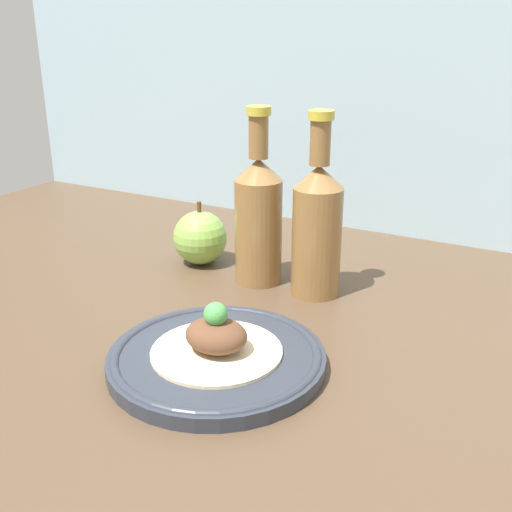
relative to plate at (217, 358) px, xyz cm
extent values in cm
cube|color=brown|center=(7.34, 2.48, -3.05)|extent=(180.00, 110.00, 4.00)
cylinder|color=#2D333D|center=(0.00, 0.00, -0.23)|extent=(24.27, 24.27, 1.65)
torus|color=#2D333D|center=(0.00, 0.00, 0.35)|extent=(23.49, 23.49, 1.16)
cylinder|color=beige|center=(0.00, 0.00, 0.80)|extent=(14.64, 14.64, 0.40)
ellipsoid|color=brown|center=(0.00, 0.00, 2.78)|extent=(7.09, 6.03, 3.56)
sphere|color=#4CA34C|center=(0.00, 0.00, 5.36)|extent=(2.66, 2.66, 2.66)
cylinder|color=olive|center=(-7.72, 23.64, 6.62)|extent=(6.90, 6.90, 15.35)
cone|color=olive|center=(-7.72, 23.64, 15.85)|extent=(6.90, 6.90, 3.10)
cylinder|color=olive|center=(-7.72, 23.64, 20.36)|extent=(2.76, 2.76, 5.91)
cylinder|color=gold|center=(-7.72, 23.64, 23.91)|extent=(3.45, 3.45, 1.20)
cylinder|color=olive|center=(1.47, 23.64, 6.62)|extent=(6.90, 6.90, 15.35)
cone|color=olive|center=(1.47, 23.64, 15.85)|extent=(6.90, 6.90, 3.10)
cylinder|color=olive|center=(1.47, 23.64, 20.36)|extent=(2.76, 2.76, 5.91)
cylinder|color=gold|center=(1.47, 23.64, 23.91)|extent=(3.45, 3.45, 1.20)
sphere|color=#84B74C|center=(-19.28, 25.48, 3.24)|extent=(8.58, 8.58, 8.58)
cylinder|color=brown|center=(-19.28, 25.48, 8.20)|extent=(0.69, 0.69, 1.93)
camera|label=1|loc=(32.05, -48.81, 34.12)|focal=42.00mm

